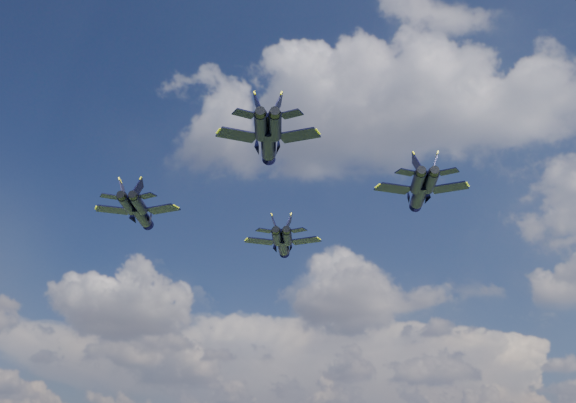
# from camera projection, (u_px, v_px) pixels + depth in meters

# --- Properties ---
(jet_lead) EXTENTS (11.47, 15.46, 3.64)m
(jet_lead) POSITION_uv_depth(u_px,v_px,m) (283.00, 245.00, 112.83)
(jet_lead) COLOR black
(jet_left) EXTENTS (10.96, 14.73, 3.47)m
(jet_left) POSITION_uv_depth(u_px,v_px,m) (142.00, 215.00, 96.74)
(jet_left) COLOR black
(jet_right) EXTENTS (11.66, 15.68, 3.69)m
(jet_right) POSITION_uv_depth(u_px,v_px,m) (419.00, 195.00, 93.51)
(jet_right) COLOR black
(jet_slot) EXTENTS (11.00, 15.02, 3.54)m
(jet_slot) POSITION_uv_depth(u_px,v_px,m) (268.00, 144.00, 80.90)
(jet_slot) COLOR black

